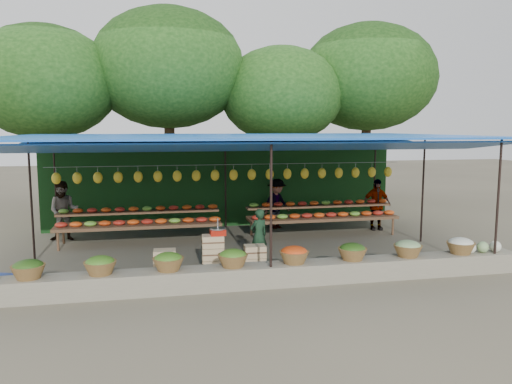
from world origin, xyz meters
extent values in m
plane|color=brown|center=(0.00, 0.00, 0.00)|extent=(60.00, 60.00, 0.00)
cube|color=#736E5C|center=(0.00, -2.75, 0.20)|extent=(10.60, 0.55, 0.40)
cylinder|color=black|center=(0.00, -2.90, 1.40)|extent=(0.05, 0.05, 2.80)
cylinder|color=black|center=(4.80, -2.90, 1.40)|extent=(0.05, 0.05, 2.80)
cylinder|color=black|center=(-4.80, 0.00, 1.40)|extent=(0.05, 0.05, 2.80)
cylinder|color=black|center=(4.80, 0.00, 1.40)|extent=(0.05, 0.05, 2.80)
cylinder|color=black|center=(-4.80, 2.90, 1.40)|extent=(0.05, 0.05, 2.80)
cylinder|color=black|center=(0.00, 2.90, 1.40)|extent=(0.05, 0.05, 2.80)
cylinder|color=black|center=(4.80, 2.90, 1.40)|extent=(0.05, 0.05, 2.80)
cube|color=blue|center=(0.00, 0.00, 2.80)|extent=(10.80, 6.60, 0.04)
cube|color=blue|center=(0.00, -2.00, 2.62)|extent=(10.80, 2.19, 0.26)
cube|color=blue|center=(0.00, 2.00, 2.62)|extent=(10.80, 2.19, 0.26)
cylinder|color=#A8A8AD|center=(0.00, 1.40, 2.02)|extent=(9.60, 0.01, 0.01)
ellipsoid|color=yellow|center=(-4.50, 1.40, 1.74)|extent=(0.23, 0.17, 0.30)
ellipsoid|color=yellow|center=(-4.00, 1.40, 1.74)|extent=(0.23, 0.17, 0.30)
ellipsoid|color=yellow|center=(-3.50, 1.40, 1.74)|extent=(0.23, 0.17, 0.30)
ellipsoid|color=yellow|center=(-3.00, 1.40, 1.74)|extent=(0.23, 0.17, 0.30)
ellipsoid|color=yellow|center=(-2.50, 1.40, 1.74)|extent=(0.23, 0.17, 0.30)
ellipsoid|color=yellow|center=(-2.00, 1.40, 1.74)|extent=(0.23, 0.17, 0.30)
ellipsoid|color=yellow|center=(-1.50, 1.40, 1.74)|extent=(0.23, 0.17, 0.30)
ellipsoid|color=yellow|center=(-1.00, 1.40, 1.74)|extent=(0.23, 0.17, 0.30)
ellipsoid|color=yellow|center=(-0.50, 1.40, 1.74)|extent=(0.23, 0.17, 0.30)
ellipsoid|color=yellow|center=(0.00, 1.40, 1.74)|extent=(0.23, 0.17, 0.30)
ellipsoid|color=yellow|center=(0.50, 1.40, 1.74)|extent=(0.23, 0.17, 0.30)
ellipsoid|color=yellow|center=(1.00, 1.40, 1.74)|extent=(0.23, 0.17, 0.30)
ellipsoid|color=yellow|center=(1.50, 1.40, 1.74)|extent=(0.23, 0.17, 0.30)
ellipsoid|color=yellow|center=(2.00, 1.40, 1.74)|extent=(0.23, 0.17, 0.30)
ellipsoid|color=yellow|center=(2.50, 1.40, 1.74)|extent=(0.23, 0.17, 0.30)
ellipsoid|color=yellow|center=(3.00, 1.40, 1.74)|extent=(0.23, 0.17, 0.30)
ellipsoid|color=yellow|center=(3.50, 1.40, 1.74)|extent=(0.23, 0.17, 0.30)
ellipsoid|color=yellow|center=(4.00, 1.40, 1.74)|extent=(0.23, 0.17, 0.30)
ellipsoid|color=yellow|center=(4.50, 1.40, 1.74)|extent=(0.23, 0.17, 0.30)
ellipsoid|color=#2A4F15|center=(-4.30, -2.75, 0.62)|extent=(0.52, 0.52, 0.23)
ellipsoid|color=#3F711E|center=(-3.10, -2.75, 0.62)|extent=(0.52, 0.52, 0.23)
ellipsoid|color=#3F711E|center=(-1.90, -2.75, 0.62)|extent=(0.52, 0.52, 0.23)
ellipsoid|color=#3F711E|center=(-0.70, -2.75, 0.62)|extent=(0.52, 0.52, 0.23)
ellipsoid|color=#CA3D10|center=(0.50, -2.75, 0.62)|extent=(0.52, 0.52, 0.23)
ellipsoid|color=#2A4F15|center=(1.70, -2.75, 0.62)|extent=(0.52, 0.52, 0.23)
ellipsoid|color=#84AA6A|center=(2.90, -2.75, 0.62)|extent=(0.52, 0.52, 0.23)
ellipsoid|color=beige|center=(4.10, -2.75, 0.62)|extent=(0.52, 0.52, 0.23)
cube|color=#163F16|center=(0.00, 3.15, 1.25)|extent=(10.60, 0.06, 2.50)
cylinder|color=#352513|center=(-5.50, 5.80, 1.98)|extent=(0.36, 0.36, 3.97)
ellipsoid|color=black|center=(-5.50, 5.80, 4.46)|extent=(4.77, 4.77, 3.69)
cylinder|color=#352513|center=(-1.50, 6.20, 2.24)|extent=(0.36, 0.36, 4.48)
ellipsoid|color=black|center=(-1.50, 6.20, 5.04)|extent=(5.39, 5.39, 4.17)
cylinder|color=#352513|center=(2.50, 5.90, 1.86)|extent=(0.36, 0.36, 3.71)
ellipsoid|color=black|center=(2.50, 5.90, 4.18)|extent=(4.47, 4.47, 3.45)
cylinder|color=#352513|center=(6.00, 6.30, 2.18)|extent=(0.36, 0.36, 4.35)
ellipsoid|color=black|center=(6.00, 6.30, 4.90)|extent=(5.24, 5.24, 4.05)
cube|color=#4D371E|center=(-2.50, 1.30, 0.50)|extent=(4.20, 0.95, 0.08)
cube|color=#4D371E|center=(-2.50, 1.60, 0.78)|extent=(4.20, 0.35, 0.06)
cylinder|color=#4D371E|center=(-4.45, 0.90, 0.25)|extent=(0.06, 0.06, 0.50)
cylinder|color=#4D371E|center=(-0.55, 0.90, 0.25)|extent=(0.06, 0.06, 0.50)
cylinder|color=#4D371E|center=(-4.45, 1.70, 0.25)|extent=(0.06, 0.06, 0.50)
cylinder|color=#4D371E|center=(-0.55, 1.70, 0.25)|extent=(0.06, 0.06, 0.50)
ellipsoid|color=#B22619|center=(-4.40, 1.15, 0.60)|extent=(0.31, 0.26, 0.13)
ellipsoid|color=#68A733|center=(-4.40, 1.60, 0.87)|extent=(0.26, 0.22, 0.12)
ellipsoid|color=#E24C14|center=(-4.05, 1.15, 0.60)|extent=(0.31, 0.26, 0.13)
ellipsoid|color=#CA3D10|center=(-4.05, 1.60, 0.87)|extent=(0.26, 0.22, 0.12)
ellipsoid|color=#68A733|center=(-3.70, 1.15, 0.60)|extent=(0.31, 0.26, 0.13)
ellipsoid|color=#B22619|center=(-3.70, 1.60, 0.87)|extent=(0.26, 0.22, 0.12)
ellipsoid|color=#CA3D10|center=(-3.35, 1.15, 0.60)|extent=(0.31, 0.26, 0.13)
ellipsoid|color=#E24C14|center=(-3.35, 1.60, 0.87)|extent=(0.26, 0.22, 0.12)
ellipsoid|color=#B22619|center=(-3.00, 1.15, 0.60)|extent=(0.31, 0.26, 0.13)
ellipsoid|color=#B22619|center=(-3.00, 1.60, 0.87)|extent=(0.26, 0.22, 0.12)
ellipsoid|color=#E24C14|center=(-2.65, 1.15, 0.60)|extent=(0.31, 0.26, 0.13)
ellipsoid|color=#E24C14|center=(-2.65, 1.60, 0.87)|extent=(0.26, 0.22, 0.12)
ellipsoid|color=#B22619|center=(-2.30, 1.15, 0.60)|extent=(0.31, 0.26, 0.13)
ellipsoid|color=#68A733|center=(-2.30, 1.60, 0.87)|extent=(0.26, 0.22, 0.12)
ellipsoid|color=#E24C14|center=(-1.95, 1.15, 0.60)|extent=(0.31, 0.26, 0.13)
ellipsoid|color=#CA3D10|center=(-1.95, 1.60, 0.87)|extent=(0.26, 0.22, 0.12)
ellipsoid|color=#68A733|center=(-1.60, 1.15, 0.60)|extent=(0.31, 0.26, 0.13)
ellipsoid|color=#B22619|center=(-1.60, 1.60, 0.87)|extent=(0.26, 0.22, 0.12)
ellipsoid|color=#CA3D10|center=(-1.25, 1.15, 0.60)|extent=(0.31, 0.26, 0.13)
ellipsoid|color=#E24C14|center=(-1.25, 1.60, 0.87)|extent=(0.26, 0.22, 0.12)
ellipsoid|color=#B22619|center=(-0.90, 1.15, 0.60)|extent=(0.31, 0.26, 0.13)
ellipsoid|color=#B22619|center=(-0.90, 1.60, 0.87)|extent=(0.26, 0.22, 0.12)
ellipsoid|color=#E24C14|center=(-0.55, 1.15, 0.60)|extent=(0.31, 0.26, 0.13)
ellipsoid|color=#E24C14|center=(-0.55, 1.60, 0.87)|extent=(0.26, 0.22, 0.12)
cube|color=#4D371E|center=(2.50, 1.30, 0.50)|extent=(4.20, 0.95, 0.08)
cube|color=#4D371E|center=(2.50, 1.60, 0.78)|extent=(4.20, 0.35, 0.06)
cylinder|color=#4D371E|center=(0.55, 0.90, 0.25)|extent=(0.06, 0.06, 0.50)
cylinder|color=#4D371E|center=(4.45, 0.90, 0.25)|extent=(0.06, 0.06, 0.50)
cylinder|color=#4D371E|center=(0.55, 1.70, 0.25)|extent=(0.06, 0.06, 0.50)
cylinder|color=#4D371E|center=(4.45, 1.70, 0.25)|extent=(0.06, 0.06, 0.50)
ellipsoid|color=#B22619|center=(0.60, 1.15, 0.60)|extent=(0.31, 0.26, 0.13)
ellipsoid|color=#68A733|center=(0.60, 1.60, 0.87)|extent=(0.26, 0.22, 0.12)
ellipsoid|color=#E24C14|center=(0.95, 1.15, 0.60)|extent=(0.31, 0.26, 0.13)
ellipsoid|color=#CA3D10|center=(0.95, 1.60, 0.87)|extent=(0.26, 0.22, 0.12)
ellipsoid|color=#68A733|center=(1.30, 1.15, 0.60)|extent=(0.31, 0.26, 0.13)
ellipsoid|color=#B22619|center=(1.30, 1.60, 0.87)|extent=(0.26, 0.22, 0.12)
ellipsoid|color=#CA3D10|center=(1.65, 1.15, 0.60)|extent=(0.31, 0.26, 0.13)
ellipsoid|color=#E24C14|center=(1.65, 1.60, 0.87)|extent=(0.26, 0.22, 0.12)
ellipsoid|color=#B22619|center=(2.00, 1.15, 0.60)|extent=(0.31, 0.26, 0.13)
ellipsoid|color=#B22619|center=(2.00, 1.60, 0.87)|extent=(0.26, 0.22, 0.12)
ellipsoid|color=#E24C14|center=(2.35, 1.15, 0.60)|extent=(0.31, 0.26, 0.13)
ellipsoid|color=#E24C14|center=(2.35, 1.60, 0.87)|extent=(0.26, 0.22, 0.12)
ellipsoid|color=#B22619|center=(2.70, 1.15, 0.60)|extent=(0.31, 0.26, 0.13)
ellipsoid|color=#68A733|center=(2.70, 1.60, 0.87)|extent=(0.26, 0.22, 0.12)
ellipsoid|color=#E24C14|center=(3.05, 1.15, 0.60)|extent=(0.31, 0.26, 0.13)
ellipsoid|color=#CA3D10|center=(3.05, 1.60, 0.87)|extent=(0.26, 0.22, 0.12)
ellipsoid|color=#68A733|center=(3.40, 1.15, 0.60)|extent=(0.31, 0.26, 0.13)
ellipsoid|color=#B22619|center=(3.40, 1.60, 0.87)|extent=(0.26, 0.22, 0.12)
ellipsoid|color=#CA3D10|center=(3.75, 1.15, 0.60)|extent=(0.31, 0.26, 0.13)
ellipsoid|color=#E24C14|center=(3.75, 1.60, 0.87)|extent=(0.26, 0.22, 0.12)
ellipsoid|color=#B22619|center=(4.10, 1.15, 0.60)|extent=(0.31, 0.26, 0.13)
ellipsoid|color=#B22619|center=(4.10, 1.60, 0.87)|extent=(0.26, 0.22, 0.12)
ellipsoid|color=#E24C14|center=(4.45, 1.15, 0.60)|extent=(0.31, 0.26, 0.13)
ellipsoid|color=#E24C14|center=(4.45, 1.60, 0.87)|extent=(0.26, 0.22, 0.12)
cube|color=tan|center=(-1.94, -1.61, 0.12)|extent=(0.47, 0.36, 0.25)
cube|color=tan|center=(-1.94, -1.61, 0.39)|extent=(0.47, 0.36, 0.25)
cube|color=tan|center=(-0.94, -1.61, 0.12)|extent=(0.47, 0.36, 0.25)
cube|color=tan|center=(-0.94, -1.61, 0.39)|extent=(0.47, 0.36, 0.25)
cube|color=tan|center=(-0.94, -1.61, 0.65)|extent=(0.47, 0.36, 0.25)
cube|color=tan|center=(-0.04, -1.61, 0.12)|extent=(0.47, 0.36, 0.25)
cube|color=tan|center=(-0.04, -1.61, 0.39)|extent=(0.47, 0.36, 0.25)
cube|color=red|center=(-0.83, -1.61, 0.83)|extent=(0.32, 0.27, 0.13)
cylinder|color=#A8A8AD|center=(-0.83, -1.61, 0.91)|extent=(0.34, 0.34, 0.03)
cylinder|color=#A8A8AD|center=(-0.83, -1.61, 1.01)|extent=(0.03, 0.03, 0.23)
imported|color=#17331E|center=(0.15, -1.13, 0.61)|extent=(0.52, 0.44, 1.22)
imported|color=slate|center=(-4.47, 2.08, 0.80)|extent=(0.81, 0.65, 1.60)
imported|color=slate|center=(1.48, 2.50, 0.74)|extent=(1.11, 0.94, 1.49)
imported|color=slate|center=(4.29, 1.68, 0.75)|extent=(0.91, 0.43, 1.51)
camera|label=1|loc=(-2.16, -11.79, 3.02)|focal=35.00mm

